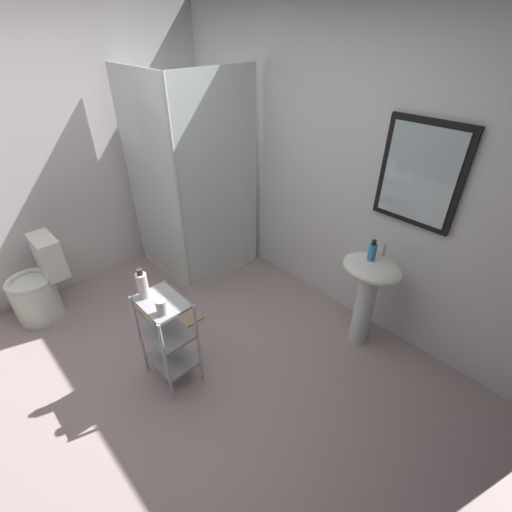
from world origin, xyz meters
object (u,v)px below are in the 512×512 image
Objects in this scene: toilet at (39,287)px; hand_soap_bottle at (372,251)px; lotion_bottle_white at (142,285)px; bath_mat at (168,311)px; rinse_cup at (161,307)px; storage_cart at (168,334)px; pedestal_sink at (369,286)px; shower_stall at (195,229)px.

toilet is 2.84m from hand_soap_bottle.
bath_mat is at bearing 143.27° from lotion_bottle_white.
hand_soap_bottle is at bearing 65.79° from rinse_cup.
storage_cart is at bearing 153.02° from rinse_cup.
pedestal_sink is 1.82m from bath_mat.
hand_soap_bottle is at bearing -179.44° from pedestal_sink.
rinse_cup is (-0.66, -1.39, 0.21)m from pedestal_sink.
toilet is 1.47m from storage_cart.
rinse_cup reaches higher than bath_mat.
pedestal_sink is 3.64× the size of lotion_bottle_white.
bath_mat is at bearing -144.72° from pedestal_sink.
lotion_bottle_white is (1.26, 0.42, 0.52)m from toilet.
pedestal_sink is 1.35× the size of bath_mat.
toilet is at bearing -161.73° from lotion_bottle_white.
bath_mat is (-1.41, -1.00, -0.57)m from pedestal_sink.
hand_soap_bottle is (-0.03, -0.00, 0.30)m from pedestal_sink.
shower_stall is at bearing 137.03° from storage_cart.
shower_stall is at bearing 138.25° from rinse_cup.
lotion_bottle_white reaches higher than bath_mat.
pedestal_sink is at bearing 64.81° from rinse_cup.
toilet is at bearing -161.26° from storage_cart.
storage_cart is at bearing -119.74° from pedestal_sink.
shower_stall is 1.88m from pedestal_sink.
lotion_bottle_white is 2.11× the size of rinse_cup.
storage_cart is 1.23× the size of bath_mat.
shower_stall is 1.48m from storage_cart.
rinse_cup is at bearing 15.49° from toilet.
lotion_bottle_white is at bearing 179.15° from rinse_cup.
rinse_cup is (1.19, -1.06, 0.33)m from shower_stall.
bath_mat is (-1.38, -1.00, -0.87)m from hand_soap_bottle.
lotion_bottle_white reaches higher than pedestal_sink.
hand_soap_bottle is at bearing 61.20° from storage_cart.
shower_stall reaches higher than hand_soap_bottle.
storage_cart is at bearing 18.74° from toilet.
shower_stall is at bearing 78.34° from toilet.
pedestal_sink is 4.92× the size of hand_soap_bottle.
lotion_bottle_white is (-0.88, -1.39, 0.26)m from pedestal_sink.
toilet is 4.62× the size of hand_soap_bottle.
shower_stall is at bearing 132.21° from lotion_bottle_white.
rinse_cup reaches higher than toilet.
bath_mat is (-0.76, 0.40, -0.78)m from rinse_cup.
hand_soap_bottle is at bearing 40.46° from toilet.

